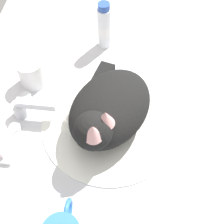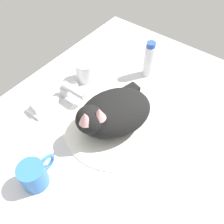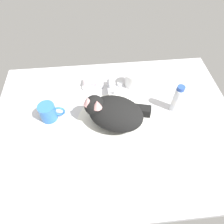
# 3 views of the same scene
# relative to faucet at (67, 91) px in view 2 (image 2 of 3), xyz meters

# --- Properties ---
(ground_plane) EXTENTS (1.10, 0.83, 0.03)m
(ground_plane) POSITION_rel_faucet_xyz_m (0.00, -0.22, -0.04)
(ground_plane) COLOR silver
(sink_basin) EXTENTS (0.35, 0.35, 0.01)m
(sink_basin) POSITION_rel_faucet_xyz_m (0.00, -0.22, -0.02)
(sink_basin) COLOR silver
(sink_basin) RESTS_ON ground_plane
(faucet) EXTENTS (0.13, 0.12, 0.06)m
(faucet) POSITION_rel_faucet_xyz_m (0.00, 0.00, 0.00)
(faucet) COLOR silver
(faucet) RESTS_ON ground_plane
(cat) EXTENTS (0.31, 0.26, 0.15)m
(cat) POSITION_rel_faucet_xyz_m (-0.01, -0.21, 0.04)
(cat) COLOR black
(cat) RESTS_ON sink_basin
(coffee_mug) EXTENTS (0.11, 0.07, 0.08)m
(coffee_mug) POSITION_rel_faucet_xyz_m (-0.29, -0.16, 0.01)
(coffee_mug) COLOR #3372C6
(coffee_mug) RESTS_ON ground_plane
(rinse_cup) EXTENTS (0.07, 0.07, 0.08)m
(rinse_cup) POSITION_rel_faucet_xyz_m (0.11, 0.01, 0.01)
(rinse_cup) COLOR white
(rinse_cup) RESTS_ON ground_plane
(soap_dish) EXTENTS (0.09, 0.06, 0.01)m
(soap_dish) POSITION_rel_faucet_xyz_m (-0.10, 0.03, -0.02)
(soap_dish) COLOR white
(soap_dish) RESTS_ON ground_plane
(soap_bar) EXTENTS (0.07, 0.05, 0.03)m
(soap_bar) POSITION_rel_faucet_xyz_m (-0.10, 0.03, -0.00)
(soap_bar) COLOR silver
(soap_bar) RESTS_ON soap_dish
(toothpaste_bottle) EXTENTS (0.04, 0.04, 0.15)m
(toothpaste_bottle) POSITION_rel_faucet_xyz_m (0.28, -0.16, 0.04)
(toothpaste_bottle) COLOR white
(toothpaste_bottle) RESTS_ON ground_plane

